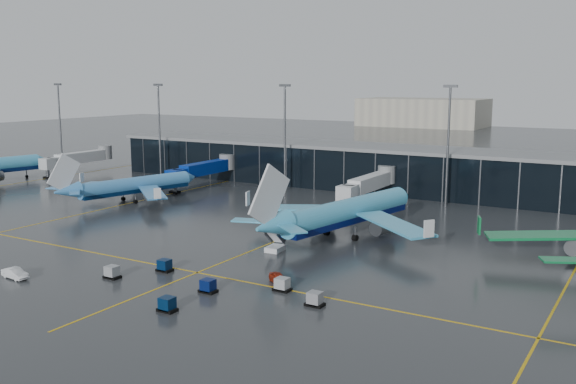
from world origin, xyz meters
The scene contains 11 objects.
ground centered at (0.00, 0.00, 0.00)m, with size 600.00×600.00×0.00m, color #282B2D.
terminal_pier centered at (0.00, 62.00, 5.42)m, with size 142.00×17.00×10.70m.
jet_bridges centered at (-35.00, 42.99, 4.55)m, with size 94.00×27.50×7.20m.
flood_masts centered at (5.00, 50.00, 13.81)m, with size 203.00×0.50×25.50m.
taxi_lines centered at (10.00, 10.61, 0.01)m, with size 220.00×120.00×0.02m.
airliner_arkefly centered at (-35.59, 20.34, 5.63)m, with size 32.16×36.63×11.26m, color #3E88CC, non-canonical shape.
airliner_klm_near centered at (18.65, 15.32, 6.78)m, with size 38.76×44.15×13.57m, color #3FA3D0, non-canonical shape.
baggage_carts centered at (15.88, -20.57, 0.76)m, with size 30.89×14.59×1.70m.
mobile_airstair centered at (13.27, 0.21, 0.77)m, with size 2.47×3.38×3.45m.
service_van_red centered at (22.15, -13.27, 0.68)m, with size 1.61×4.01×1.37m, color maroon.
service_van_white centered at (-9.40, -29.73, 0.72)m, with size 1.53×4.40×1.45m, color silver.
Camera 1 is at (64.92, -82.26, 26.38)m, focal length 40.00 mm.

